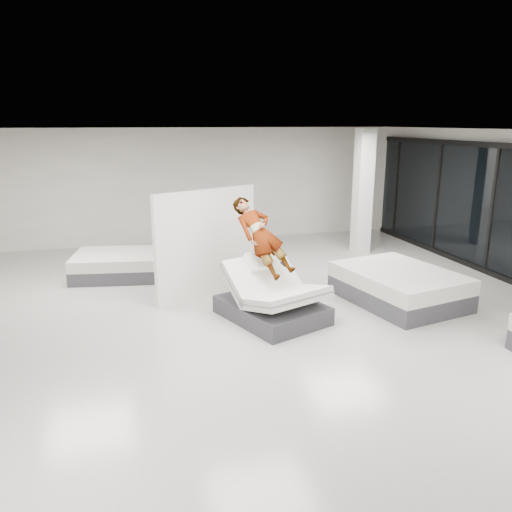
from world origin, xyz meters
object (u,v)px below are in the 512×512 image
object	(u,v)px
flat_bed_right_far	(399,286)
flat_bed_left_far	(119,265)
divider_panel	(207,243)
hero_bed	(272,300)
person	(261,251)
column	(363,192)
remote	(284,264)

from	to	relation	value
flat_bed_right_far	flat_bed_left_far	bearing A→B (deg)	148.79
flat_bed_right_far	divider_panel	bearing A→B (deg)	158.44
hero_bed	person	bearing A→B (deg)	110.68
flat_bed_right_far	flat_bed_left_far	xyz separation A→B (m)	(-5.14, 3.12, -0.05)
hero_bed	divider_panel	size ratio (longest dim) A/B	0.92
flat_bed_left_far	column	xyz separation A→B (m)	(6.17, 0.51, 1.33)
remote	flat_bed_right_far	bearing A→B (deg)	-17.41
flat_bed_right_far	column	xyz separation A→B (m)	(1.03, 3.63, 1.29)
person	divider_panel	bearing A→B (deg)	100.06
hero_bed	flat_bed_right_far	xyz separation A→B (m)	(2.60, 0.19, -0.04)
divider_panel	flat_bed_left_far	distance (m)	2.56
flat_bed_left_far	divider_panel	bearing A→B (deg)	-46.04
column	hero_bed	bearing A→B (deg)	-133.53
flat_bed_right_far	person	bearing A→B (deg)	177.59
person	flat_bed_left_far	world-z (taller)	person
hero_bed	flat_bed_right_far	size ratio (longest dim) A/B	0.83
flat_bed_right_far	flat_bed_left_far	size ratio (longest dim) A/B	1.19
remote	divider_panel	xyz separation A→B (m)	(-1.07, 1.50, 0.09)
hero_bed	remote	xyz separation A→B (m)	(0.22, 0.05, 0.62)
person	flat_bed_left_far	bearing A→B (deg)	108.35
hero_bed	flat_bed_right_far	distance (m)	2.60
remote	divider_panel	bearing A→B (deg)	104.90
divider_panel	flat_bed_left_far	world-z (taller)	divider_panel
remote	column	size ratio (longest dim) A/B	0.04
person	remote	size ratio (longest dim) A/B	11.69
flat_bed_left_far	flat_bed_right_far	bearing A→B (deg)	-31.21
hero_bed	column	bearing A→B (deg)	46.47
divider_panel	flat_bed_right_far	bearing A→B (deg)	-47.35
remote	flat_bed_left_far	world-z (taller)	remote
flat_bed_left_far	column	size ratio (longest dim) A/B	0.67
column	remote	bearing A→B (deg)	-132.17
flat_bed_left_far	column	world-z (taller)	column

